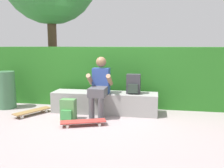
{
  "coord_description": "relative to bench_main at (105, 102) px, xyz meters",
  "views": [
    {
      "loc": [
        1.05,
        -4.66,
        1.43
      ],
      "look_at": [
        0.16,
        0.25,
        0.62
      ],
      "focal_mm": 39.3,
      "sensor_mm": 36.0,
      "label": 1
    }
  ],
  "objects": [
    {
      "name": "trash_bin",
      "position": [
        -2.26,
        -0.03,
        0.2
      ],
      "size": [
        0.4,
        0.4,
        0.84
      ],
      "color": "#3D6B47",
      "rests_on": "ground"
    },
    {
      "name": "backpack_on_ground",
      "position": [
        -0.58,
        -0.61,
        -0.02
      ],
      "size": [
        0.28,
        0.23,
        0.4
      ],
      "color": "#51894C",
      "rests_on": "ground"
    },
    {
      "name": "person_skater",
      "position": [
        -0.05,
        -0.22,
        0.42
      ],
      "size": [
        0.49,
        0.62,
        1.18
      ],
      "color": "#2D4793",
      "rests_on": "ground"
    },
    {
      "name": "skateboard_near_person",
      "position": [
        -0.2,
        -0.91,
        -0.14
      ],
      "size": [
        0.82,
        0.47,
        0.09
      ],
      "color": "#BC3833",
      "rests_on": "ground"
    },
    {
      "name": "skateboard_beside_bench",
      "position": [
        -1.42,
        -0.43,
        -0.14
      ],
      "size": [
        0.57,
        0.8,
        0.09
      ],
      "color": "olive",
      "rests_on": "ground"
    },
    {
      "name": "hedge_row",
      "position": [
        0.28,
        0.82,
        0.47
      ],
      "size": [
        6.04,
        0.76,
        1.37
      ],
      "color": "#25691F",
      "rests_on": "ground"
    },
    {
      "name": "bench_main",
      "position": [
        0.0,
        0.0,
        0.0
      ],
      "size": [
        2.21,
        0.51,
        0.43
      ],
      "color": "gray",
      "rests_on": "ground"
    },
    {
      "name": "ground_plane",
      "position": [
        0.0,
        -0.28,
        -0.22
      ],
      "size": [
        24.0,
        24.0,
        0.0
      ],
      "primitive_type": "plane",
      "color": "gray"
    },
    {
      "name": "backpack_on_bench",
      "position": [
        0.61,
        -0.01,
        0.41
      ],
      "size": [
        0.28,
        0.23,
        0.4
      ],
      "color": "#333338",
      "rests_on": "bench_main"
    }
  ]
}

